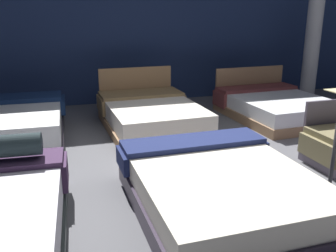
% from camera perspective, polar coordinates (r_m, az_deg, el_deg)
% --- Properties ---
extents(ground_plane, '(18.00, 18.00, 0.02)m').
position_cam_1_polar(ground_plane, '(4.81, 2.96, -6.17)').
color(ground_plane, '#5B5B60').
extents(showroom_back_wall, '(18.00, 0.06, 3.50)m').
position_cam_1_polar(showroom_back_wall, '(8.08, -6.17, 16.00)').
color(showroom_back_wall, navy).
rests_on(showroom_back_wall, ground_plane).
extents(bed_1, '(1.72, 2.10, 0.49)m').
position_cam_1_polar(bed_1, '(3.74, 8.00, -9.52)').
color(bed_1, '#312838').
rests_on(bed_1, ground_plane).
extents(bed_3, '(1.69, 2.08, 0.55)m').
position_cam_1_polar(bed_3, '(6.13, -23.23, 0.15)').
color(bed_3, '#2E2931').
rests_on(bed_3, ground_plane).
extents(bed_4, '(1.57, 2.21, 0.90)m').
position_cam_1_polar(bed_4, '(6.25, -2.67, 1.74)').
color(bed_4, '#97704B').
rests_on(bed_4, ground_plane).
extents(bed_5, '(1.77, 2.17, 0.82)m').
position_cam_1_polar(bed_5, '(7.19, 16.25, 2.90)').
color(bed_5, '#8C694A').
rests_on(bed_5, ground_plane).
extents(price_sign, '(0.28, 0.24, 1.16)m').
position_cam_1_polar(price_sign, '(4.19, 24.01, -4.43)').
color(price_sign, '#3F3F44').
rests_on(price_sign, ground_plane).
extents(support_pillar, '(0.33, 0.33, 3.50)m').
position_cam_1_polar(support_pillar, '(8.99, 21.62, 15.05)').
color(support_pillar, silver).
rests_on(support_pillar, ground_plane).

